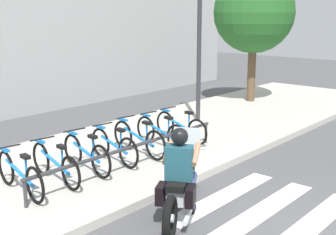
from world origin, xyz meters
The scene contains 16 objects.
sidewalk centered at (0.00, 4.54, 0.07)m, with size 24.00×4.40×0.15m, color #B7B2A8.
crosswalk_stripe_2 centered at (0.61, 0.00, 0.00)m, with size 2.80×0.40×0.01m, color white.
crosswalk_stripe_3 centered at (0.61, 0.80, 0.00)m, with size 2.80×0.40×0.01m, color white.
crosswalk_stripe_4 centered at (0.61, 1.60, 0.00)m, with size 2.80×0.40×0.01m, color white.
motorcycle centered at (-0.41, 1.71, 0.46)m, with size 2.06×1.21×1.25m.
rider centered at (-0.48, 1.67, 0.83)m, with size 0.77×0.71×1.45m.
bicycle_0 centered at (-1.78, 4.05, 0.49)m, with size 0.48×1.70×0.74m.
bicycle_1 centered at (-1.07, 4.05, 0.49)m, with size 0.48×1.68×0.74m.
bicycle_2 centered at (-0.37, 4.05, 0.50)m, with size 0.48×1.60×0.77m.
bicycle_3 centered at (0.34, 4.05, 0.49)m, with size 0.48×1.57×0.75m.
bicycle_4 centered at (1.04, 4.05, 0.50)m, with size 0.48×1.72×0.77m.
bicycle_5 centered at (1.75, 4.05, 0.49)m, with size 0.48×1.66×0.75m.
bicycle_6 centered at (2.45, 4.05, 0.49)m, with size 0.48×1.69×0.74m.
bike_rack centered at (0.34, 3.50, 0.57)m, with size 4.83×0.07×0.49m.
street_lamp centered at (4.31, 4.94, 2.83)m, with size 0.28×0.28×4.73m.
tree_near_rack centered at (7.80, 5.34, 3.07)m, with size 2.65×2.65×4.41m.
Camera 1 is at (-5.58, -2.48, 3.14)m, focal length 48.76 mm.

